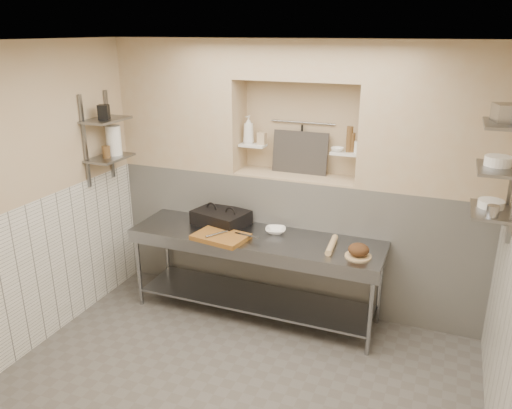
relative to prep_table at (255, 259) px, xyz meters
The scene contains 45 objects.
floor 1.39m from the prep_table, 77.89° to the right, with size 4.00×3.90×0.10m, color #524E48.
ceiling 2.52m from the prep_table, 77.89° to the right, with size 4.00×3.90×0.10m, color silver.
wall_left 2.28m from the prep_table, 146.63° to the right, with size 0.10×3.90×2.80m, color tan.
wall_back 1.14m from the prep_table, 72.73° to the left, with size 4.00×0.10×2.80m, color tan.
backwall_lower 0.62m from the prep_table, 65.87° to the left, with size 4.00×0.40×1.40m, color silver.
alcove_sill 0.99m from the prep_table, 65.87° to the left, with size 1.30×0.40×0.02m, color tan.
backwall_pillar_left 1.90m from the prep_table, 152.11° to the left, with size 1.35×0.40×1.40m, color tan.
backwall_pillar_right 2.22m from the prep_table, 19.75° to the left, with size 1.35×0.40×1.40m, color tan.
backwall_header 2.05m from the prep_table, 65.87° to the left, with size 1.30×0.40×0.40m, color tan.
wainscot_left 2.10m from the prep_table, 145.72° to the right, with size 0.02×3.90×1.40m, color silver.
wainscot_right 2.54m from the prep_table, 27.80° to the right, with size 0.02×3.90×1.40m, color silver.
alcove_shelf_left 1.22m from the prep_table, 113.47° to the left, with size 0.28×0.16×0.03m, color white.
alcove_shelf_right 1.42m from the prep_table, 36.94° to the left, with size 0.28×0.16×0.03m, color white.
utensil_rail 1.52m from the prep_table, 70.99° to the left, with size 0.02×0.02×0.70m, color gray.
hanging_steel 1.37m from the prep_table, 70.50° to the left, with size 0.02×0.02×0.30m, color black.
splash_panel 1.23m from the prep_table, 69.16° to the left, with size 0.60×0.02×0.45m, color #383330.
shelf_rail_left_a 2.08m from the prep_table, behind, with size 0.03×0.03×0.95m, color slate.
shelf_rail_left_b 2.10m from the prep_table, 169.04° to the right, with size 0.03×0.03×0.95m, color slate.
wall_shelf_left_lower 1.86m from the prep_table, behind, with size 0.30×0.50×0.03m, color slate.
wall_shelf_left_upper 2.09m from the prep_table, behind, with size 0.30×0.50×0.03m, color slate.
wall_shelf_right_lower 2.27m from the prep_table, ahead, with size 0.30×0.50×0.03m, color slate.
wall_shelf_right_mid 2.42m from the prep_table, ahead, with size 0.30×0.50×0.03m, color slate.
wall_shelf_right_upper 2.61m from the prep_table, ahead, with size 0.30×0.50×0.03m, color slate.
prep_table is the anchor object (origin of this frame).
panini_press 0.60m from the prep_table, 158.48° to the left, with size 0.63×0.52×0.15m.
cutting_board 0.45m from the prep_table, 146.70° to the right, with size 0.52×0.36×0.05m, color brown.
knife_blade 0.33m from the prep_table, 106.93° to the right, with size 0.28×0.03×0.01m, color gray.
tongs 0.50m from the prep_table, 146.64° to the right, with size 0.02×0.02×0.25m, color gray.
mixing_bowl 0.37m from the prep_table, 44.41° to the left, with size 0.21×0.21×0.05m, color white.
rolling_pin 0.84m from the prep_table, ahead, with size 0.06×0.06×0.40m, color tan.
bread_board 1.10m from the prep_table, ahead, with size 0.24×0.24×0.01m, color tan.
bread_loaf 1.12m from the prep_table, ahead, with size 0.19×0.19×0.12m, color #4C2D19.
bottle_soap 1.38m from the prep_table, 117.45° to the left, with size 0.12×0.12×0.30m, color white.
jar_alcove 1.29m from the prep_table, 104.37° to the left, with size 0.08×0.08×0.13m, color tan.
bowl_alcove 1.40m from the prep_table, 39.73° to the left, with size 0.13×0.13×0.04m, color white.
condiment_a 1.54m from the prep_table, 35.82° to the left, with size 0.05×0.05×0.19m, color brown.
condiment_b 1.55m from the prep_table, 36.58° to the left, with size 0.06×0.06×0.26m, color brown.
condiment_c 1.54m from the prep_table, 34.62° to the left, with size 0.07×0.07×0.11m, color white.
jug_left 1.95m from the prep_table, behind, with size 0.16×0.16×0.31m, color white.
jar_left 1.90m from the prep_table, behind, with size 0.08×0.08×0.13m, color brown.
box_left_upper 2.15m from the prep_table, behind, with size 0.10×0.10×0.15m, color black.
bowl_right 2.28m from the prep_table, ahead, with size 0.20×0.20×0.06m, color white.
canister_right 2.31m from the prep_table, ahead, with size 0.09×0.09×0.09m, color gray.
bowl_right_mid 2.44m from the prep_table, ahead, with size 0.21×0.21×0.08m, color white.
basket_right 2.66m from the prep_table, ahead, with size 0.17×0.21×0.14m, color gray.
Camera 1 is at (1.47, -3.13, 2.88)m, focal length 35.00 mm.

